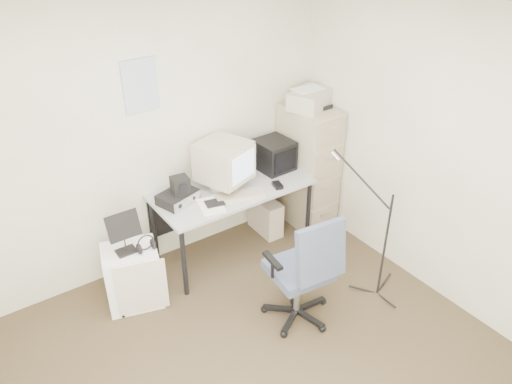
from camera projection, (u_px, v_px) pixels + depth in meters
floor at (269, 377)px, 3.71m from camera, size 3.60×3.60×0.01m
ceiling at (275, 33)px, 2.44m from camera, size 3.60×3.60×0.01m
wall_back at (149, 140)px, 4.35m from camera, size 3.60×0.02×2.50m
wall_right at (453, 163)px, 3.96m from camera, size 0.02×3.60×2.50m
wall_calendar at (140, 85)px, 4.07m from camera, size 0.30×0.02×0.44m
filing_cabinet at (308, 167)px, 5.21m from camera, size 0.40×0.60×1.30m
printer at (310, 99)px, 4.84m from camera, size 0.52×0.45×0.17m
desk at (233, 220)px, 4.86m from camera, size 1.50×0.70×0.73m
crt_monitor at (224, 165)px, 4.58m from camera, size 0.53×0.54×0.45m
crt_tv at (274, 155)px, 4.94m from camera, size 0.34×0.36×0.30m
desk_speaker at (249, 171)px, 4.81m from camera, size 0.08×0.08×0.14m
keyboard at (239, 196)px, 4.52m from camera, size 0.49×0.29×0.03m
mouse at (277, 185)px, 4.67m from camera, size 0.10×0.14×0.04m
radio_receiver at (178, 197)px, 4.43m from camera, size 0.39×0.33×0.10m
radio_speaker at (180, 185)px, 4.37m from camera, size 0.16×0.16×0.15m
papers at (211, 206)px, 4.38m from camera, size 0.26×0.31×0.02m
pc_tower at (265, 216)px, 5.24m from camera, size 0.19×0.42×0.38m
office_chair at (299, 268)px, 4.00m from camera, size 0.65×0.65×1.02m
side_cart at (133, 276)px, 4.27m from camera, size 0.53×0.47×0.56m
music_stand at (123, 232)px, 4.01m from camera, size 0.29×0.20×0.39m
headphones at (146, 245)px, 4.10m from camera, size 0.20×0.20×0.03m
mic_stand at (387, 231)px, 4.16m from camera, size 0.02×0.02×1.34m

